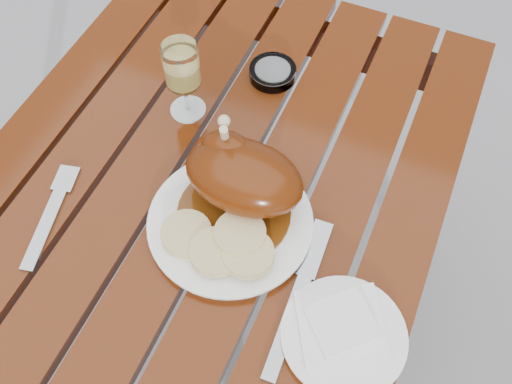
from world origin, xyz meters
TOP-DOWN VIEW (x-y plane):
  - ground at (0.00, 0.00)m, footprint 60.00×60.00m
  - table at (0.00, 0.00)m, footprint 0.80×1.20m
  - dinner_plate at (0.08, -0.01)m, footprint 0.36×0.36m
  - roast_duck at (0.07, 0.05)m, footprint 0.20×0.20m
  - bread_dumplings at (0.09, -0.06)m, footprint 0.19×0.12m
  - wine_glass at (-0.10, 0.19)m, footprint 0.09×0.09m
  - side_plate at (0.31, -0.12)m, footprint 0.21×0.21m
  - napkin at (0.30, -0.11)m, footprint 0.16×0.16m
  - ashtray at (0.01, 0.33)m, footprint 0.11×0.11m
  - fork at (-0.21, -0.12)m, footprint 0.07×0.19m
  - knife at (0.23, -0.10)m, footprint 0.03×0.24m

SIDE VIEW (x-z plane):
  - ground at x=0.00m, z-range 0.00..0.00m
  - table at x=0.00m, z-range 0.00..0.75m
  - fork at x=-0.21m, z-range 0.75..0.76m
  - knife at x=0.23m, z-range 0.75..0.76m
  - side_plate at x=0.31m, z-range 0.75..0.77m
  - dinner_plate at x=0.08m, z-range 0.75..0.77m
  - ashtray at x=0.01m, z-range 0.75..0.77m
  - napkin at x=0.30m, z-range 0.77..0.78m
  - bread_dumplings at x=0.09m, z-range 0.77..0.80m
  - roast_duck at x=0.07m, z-range 0.75..0.89m
  - wine_glass at x=-0.10m, z-range 0.75..0.91m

